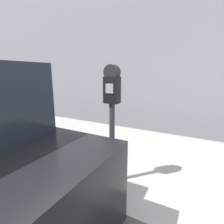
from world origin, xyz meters
The scene contains 3 objects.
sidewalk centered at (0.00, 2.20, 0.07)m, with size 24.00×2.80×0.14m.
building_facade centered at (0.00, 5.11, 3.15)m, with size 24.00×0.30×6.30m.
parking_meter centered at (-0.25, 1.26, 1.21)m, with size 0.19×0.13×1.57m.
Camera 1 is at (0.77, -0.65, 1.62)m, focal length 28.00 mm.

